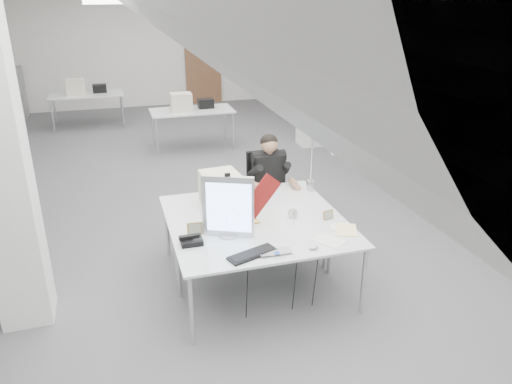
% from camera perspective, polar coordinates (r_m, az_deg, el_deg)
% --- Properties ---
extents(room_shell, '(10.04, 14.04, 3.24)m').
position_cam_1_polar(room_shell, '(6.94, -4.98, 11.56)').
color(room_shell, '#4D4D50').
rests_on(room_shell, ground).
extents(desk_main, '(1.80, 0.90, 0.02)m').
position_cam_1_polar(desk_main, '(4.83, 1.51, -5.51)').
color(desk_main, silver).
rests_on(desk_main, room_shell).
extents(desk_second, '(1.80, 0.90, 0.02)m').
position_cam_1_polar(desk_second, '(5.61, -1.34, -1.35)').
color(desk_second, silver).
rests_on(desk_second, room_shell).
extents(bg_desk_a, '(1.60, 0.80, 0.02)m').
position_cam_1_polar(bg_desk_a, '(9.93, -7.34, 9.21)').
color(bg_desk_a, silver).
rests_on(bg_desk_a, room_shell).
extents(bg_desk_b, '(1.60, 0.80, 0.02)m').
position_cam_1_polar(bg_desk_b, '(11.97, -18.82, 10.50)').
color(bg_desk_b, silver).
rests_on(bg_desk_b, room_shell).
extents(filing_cabinet, '(0.45, 0.55, 1.20)m').
position_cam_1_polar(filing_cabinet, '(13.59, -25.90, 10.17)').
color(filing_cabinet, gray).
rests_on(filing_cabinet, room_shell).
extents(office_chair, '(0.52, 0.52, 1.04)m').
position_cam_1_polar(office_chair, '(6.39, 1.32, -0.39)').
color(office_chair, black).
rests_on(office_chair, room_shell).
extents(seated_person, '(0.47, 0.59, 0.86)m').
position_cam_1_polar(seated_person, '(6.21, 1.49, 2.65)').
color(seated_person, black).
rests_on(seated_person, office_chair).
extents(monitor, '(0.48, 0.25, 0.62)m').
position_cam_1_polar(monitor, '(4.76, -3.21, -1.68)').
color(monitor, '#BCBCC1').
rests_on(monitor, desk_main).
extents(pennant, '(0.46, 0.06, 0.50)m').
position_cam_1_polar(pennant, '(4.77, 0.38, -0.74)').
color(pennant, maroon).
rests_on(pennant, monitor).
extents(keyboard, '(0.49, 0.30, 0.02)m').
position_cam_1_polar(keyboard, '(4.54, -0.43, -7.12)').
color(keyboard, black).
rests_on(keyboard, desk_main).
extents(laptop, '(0.31, 0.20, 0.02)m').
position_cam_1_polar(laptop, '(4.54, 2.41, -7.16)').
color(laptop, '#B0B0B4').
rests_on(laptop, desk_main).
extents(mouse, '(0.11, 0.09, 0.04)m').
position_cam_1_polar(mouse, '(4.67, 6.62, -6.31)').
color(mouse, '#AFAFB4').
rests_on(mouse, desk_main).
extents(bankers_lamp, '(0.34, 0.22, 0.35)m').
position_cam_1_polar(bankers_lamp, '(5.07, -0.59, -1.68)').
color(bankers_lamp, '#BF8E3B').
rests_on(bankers_lamp, desk_main).
extents(desk_phone, '(0.21, 0.19, 0.05)m').
position_cam_1_polar(desk_phone, '(4.77, -7.39, -5.55)').
color(desk_phone, black).
rests_on(desk_phone, desk_main).
extents(picture_frame_left, '(0.16, 0.05, 0.12)m').
position_cam_1_polar(picture_frame_left, '(4.92, -7.00, -4.16)').
color(picture_frame_left, olive).
rests_on(picture_frame_left, desk_main).
extents(picture_frame_right, '(0.13, 0.06, 0.10)m').
position_cam_1_polar(picture_frame_right, '(5.25, 8.25, -2.59)').
color(picture_frame_right, '#AB784A').
rests_on(picture_frame_right, desk_main).
extents(desk_clock, '(0.11, 0.07, 0.10)m').
position_cam_1_polar(desk_clock, '(5.24, 4.23, -2.44)').
color(desk_clock, '#B0B1B5').
rests_on(desk_clock, desk_main).
extents(paper_stack_a, '(0.33, 0.35, 0.01)m').
position_cam_1_polar(paper_stack_a, '(4.83, 8.38, -5.54)').
color(paper_stack_a, white).
rests_on(paper_stack_a, desk_main).
extents(paper_stack_b, '(0.29, 0.33, 0.01)m').
position_cam_1_polar(paper_stack_b, '(5.06, 10.30, -4.28)').
color(paper_stack_b, '#FFE598').
rests_on(paper_stack_b, desk_main).
extents(paper_stack_c, '(0.24, 0.18, 0.01)m').
position_cam_1_polar(paper_stack_c, '(5.12, 9.64, -3.93)').
color(paper_stack_c, white).
rests_on(paper_stack_c, desk_main).
extents(beige_monitor, '(0.43, 0.41, 0.37)m').
position_cam_1_polar(beige_monitor, '(5.51, -4.13, 0.41)').
color(beige_monitor, beige).
rests_on(beige_monitor, desk_second).
extents(architect_lamp, '(0.36, 0.71, 0.88)m').
position_cam_1_polar(architect_lamp, '(5.60, 7.39, 3.40)').
color(architect_lamp, '#B9B9BD').
rests_on(architect_lamp, desk_second).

